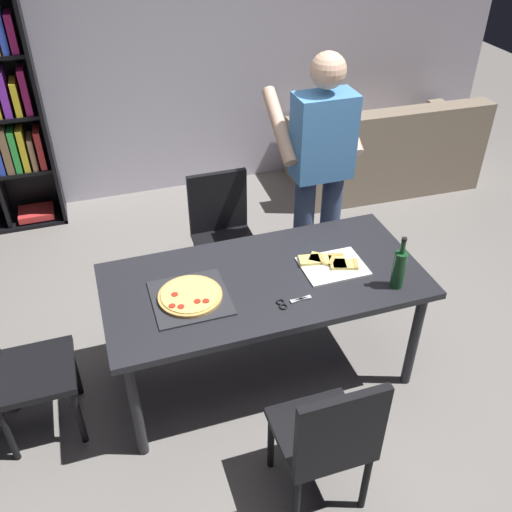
{
  "coord_description": "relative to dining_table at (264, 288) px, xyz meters",
  "views": [
    {
      "loc": [
        -0.81,
        -2.33,
        2.7
      ],
      "look_at": [
        0.0,
        0.15,
        0.8
      ],
      "focal_mm": 39.57,
      "sensor_mm": 36.0,
      "label": 1
    }
  ],
  "objects": [
    {
      "name": "chair_left_end",
      "position": [
        -1.38,
        0.0,
        -0.16
      ],
      "size": [
        0.42,
        0.42,
        0.9
      ],
      "color": "black",
      "rests_on": "ground_plane"
    },
    {
      "name": "wine_bottle",
      "position": [
        0.66,
        -0.29,
        0.19
      ],
      "size": [
        0.07,
        0.07,
        0.32
      ],
      "color": "#194723",
      "rests_on": "dining_table"
    },
    {
      "name": "chair_near_camera",
      "position": [
        -0.0,
        -0.91,
        -0.16
      ],
      "size": [
        0.42,
        0.42,
        0.9
      ],
      "color": "black",
      "rests_on": "ground_plane"
    },
    {
      "name": "back_wall",
      "position": [
        0.0,
        2.6,
        0.72
      ],
      "size": [
        6.4,
        0.1,
        2.8
      ],
      "primitive_type": "cube",
      "color": "#BCB7C6",
      "rests_on": "ground_plane"
    },
    {
      "name": "chair_far_side",
      "position": [
        0.0,
        0.91,
        -0.16
      ],
      "size": [
        0.42,
        0.42,
        0.9
      ],
      "color": "black",
      "rests_on": "ground_plane"
    },
    {
      "name": "person_serving_pizza",
      "position": [
        0.62,
        0.69,
        0.32
      ],
      "size": [
        0.55,
        0.54,
        1.75
      ],
      "color": "#38476B",
      "rests_on": "ground_plane"
    },
    {
      "name": "kitchen_scissors",
      "position": [
        0.05,
        -0.24,
        0.08
      ],
      "size": [
        0.19,
        0.09,
        0.01
      ],
      "color": "silver",
      "rests_on": "dining_table"
    },
    {
      "name": "pepperoni_pizza_on_tray",
      "position": [
        -0.43,
        -0.04,
        0.09
      ],
      "size": [
        0.4,
        0.4,
        0.04
      ],
      "color": "#2D2D33",
      "rests_on": "dining_table"
    },
    {
      "name": "couch",
      "position": [
        1.9,
        1.99,
        -0.37
      ],
      "size": [
        1.73,
        0.91,
        0.85
      ],
      "color": "gray",
      "rests_on": "ground_plane"
    },
    {
      "name": "pizza_slices_on_towel",
      "position": [
        0.4,
        -0.01,
        0.09
      ],
      "size": [
        0.36,
        0.29,
        0.03
      ],
      "color": "white",
      "rests_on": "dining_table"
    },
    {
      "name": "ground_plane",
      "position": [
        0.0,
        0.0,
        -0.68
      ],
      "size": [
        12.0,
        12.0,
        0.0
      ],
      "primitive_type": "plane",
      "color": "gray"
    },
    {
      "name": "dining_table",
      "position": [
        0.0,
        0.0,
        0.0
      ],
      "size": [
        1.79,
        0.86,
        0.75
      ],
      "color": "#232328",
      "rests_on": "ground_plane"
    }
  ]
}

